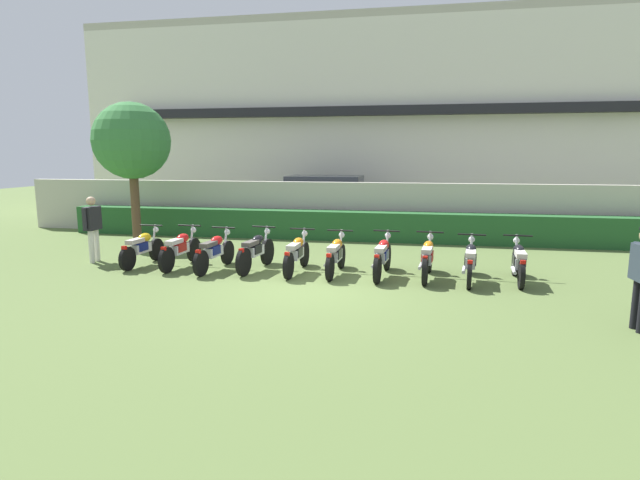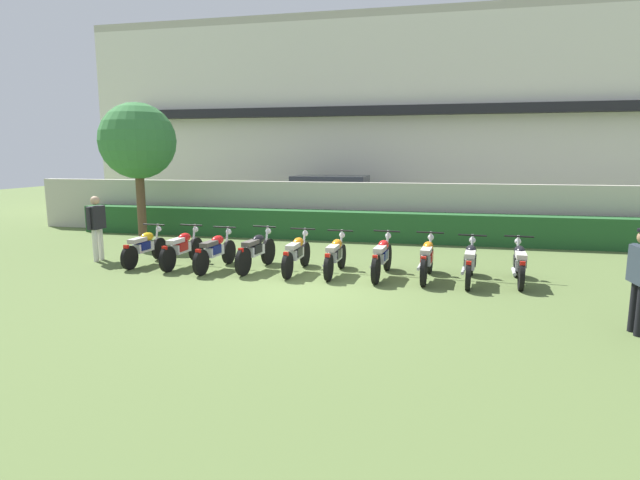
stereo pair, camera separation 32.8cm
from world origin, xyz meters
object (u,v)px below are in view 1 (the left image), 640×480
tree_near_inspector (132,141)px  motorcycle_in_row_2 (214,251)px  motorcycle_in_row_4 (297,253)px  motorcycle_in_row_9 (518,262)px  motorcycle_in_row_0 (142,248)px  inspector_person (92,224)px  motorcycle_in_row_6 (383,256)px  motorcycle_in_row_8 (470,261)px  parked_car (329,202)px  motorcycle_in_row_5 (336,255)px  motorcycle_in_row_1 (180,249)px  motorcycle_in_row_7 (428,258)px  motorcycle_in_row_3 (256,251)px

tree_near_inspector → motorcycle_in_row_2: bearing=-41.1°
motorcycle_in_row_4 → motorcycle_in_row_9: size_ratio=1.08×
motorcycle_in_row_0 → inspector_person: inspector_person is taller
motorcycle_in_row_0 → motorcycle_in_row_6: bearing=-87.4°
motorcycle_in_row_6 → motorcycle_in_row_8: (1.86, -0.09, -0.01)m
tree_near_inspector → parked_car: bearing=37.0°
motorcycle_in_row_0 → motorcycle_in_row_5: motorcycle_in_row_5 is taller
tree_near_inspector → motorcycle_in_row_1: 5.32m
motorcycle_in_row_0 → motorcycle_in_row_9: (8.66, 0.02, 0.00)m
tree_near_inspector → motorcycle_in_row_6: 9.06m
motorcycle_in_row_2 → motorcycle_in_row_9: motorcycle_in_row_2 is taller
motorcycle_in_row_8 → motorcycle_in_row_9: motorcycle_in_row_8 is taller
inspector_person → parked_car: bearing=57.6°
motorcycle_in_row_0 → motorcycle_in_row_6: size_ratio=0.92×
tree_near_inspector → motorcycle_in_row_5: 8.15m
motorcycle_in_row_4 → motorcycle_in_row_7: bearing=-88.1°
tree_near_inspector → motorcycle_in_row_3: tree_near_inspector is taller
motorcycle_in_row_2 → motorcycle_in_row_8: size_ratio=0.99×
tree_near_inspector → inspector_person: (0.76, -3.27, -2.09)m
motorcycle_in_row_4 → motorcycle_in_row_6: (1.95, -0.02, 0.01)m
tree_near_inspector → motorcycle_in_row_8: bearing=-19.8°
tree_near_inspector → inspector_person: bearing=-76.9°
motorcycle_in_row_4 → inspector_person: bearing=90.6°
tree_near_inspector → motorcycle_in_row_5: tree_near_inspector is taller
motorcycle_in_row_4 → motorcycle_in_row_6: size_ratio=0.99×
motorcycle_in_row_1 → motorcycle_in_row_2: 0.93m
motorcycle_in_row_3 → motorcycle_in_row_7: motorcycle_in_row_3 is taller
motorcycle_in_row_5 → motorcycle_in_row_8: (2.90, -0.11, 0.00)m
motorcycle_in_row_1 → motorcycle_in_row_5: (3.76, -0.02, -0.01)m
motorcycle_in_row_6 → motorcycle_in_row_3: bearing=94.2°
motorcycle_in_row_8 → motorcycle_in_row_4: bearing=94.6°
motorcycle_in_row_0 → motorcycle_in_row_1: 1.00m
parked_car → motorcycle_in_row_0: bearing=-112.9°
motorcycle_in_row_0 → inspector_person: 1.50m
motorcycle_in_row_2 → motorcycle_in_row_3: size_ratio=1.00×
parked_car → motorcycle_in_row_5: size_ratio=2.45×
motorcycle_in_row_8 → inspector_person: 9.08m
tree_near_inspector → motorcycle_in_row_4: (6.01, -3.43, -2.61)m
motorcycle_in_row_9 → inspector_person: size_ratio=1.09×
motorcycle_in_row_2 → motorcycle_in_row_5: (2.84, 0.12, -0.00)m
motorcycle_in_row_0 → motorcycle_in_row_5: 4.76m
tree_near_inspector → motorcycle_in_row_2: 6.00m
motorcycle_in_row_1 → inspector_person: inspector_person is taller
motorcycle_in_row_0 → motorcycle_in_row_2: 1.92m
motorcycle_in_row_0 → motorcycle_in_row_3: motorcycle_in_row_3 is taller
motorcycle_in_row_3 → motorcycle_in_row_9: (5.79, -0.02, -0.02)m
motorcycle_in_row_3 → motorcycle_in_row_8: (4.80, -0.15, -0.02)m
tree_near_inspector → motorcycle_in_row_9: (10.81, -3.40, -2.62)m
motorcycle_in_row_0 → motorcycle_in_row_1: motorcycle_in_row_1 is taller
motorcycle_in_row_7 → inspector_person: size_ratio=1.15×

